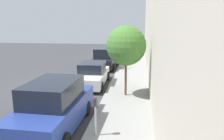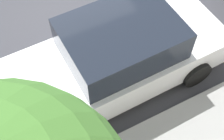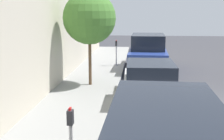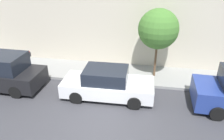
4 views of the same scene
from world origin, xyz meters
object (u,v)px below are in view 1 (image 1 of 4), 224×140
(parked_suv_nearest, at_px, (54,107))
(parking_meter_near, at_px, (95,112))
(parked_minivan_third, at_px, (106,58))
(street_tree, at_px, (126,46))
(parked_sedan_second, at_px, (92,74))
(parking_meter_far, at_px, (123,60))

(parked_suv_nearest, distance_m, parking_meter_near, 1.85)
(parked_minivan_third, bearing_deg, parking_meter_near, -82.59)
(parking_meter_near, height_order, street_tree, street_tree)
(street_tree, bearing_deg, parked_sedan_second, 136.41)
(parked_sedan_second, distance_m, parking_meter_near, 7.24)
(parking_meter_near, height_order, parking_meter_far, parking_meter_near)
(parked_minivan_third, distance_m, parking_meter_near, 13.16)
(parked_suv_nearest, distance_m, parking_meter_far, 11.65)
(parked_minivan_third, xyz_separation_m, parking_meter_far, (1.70, -0.99, 0.05))
(parked_sedan_second, distance_m, parked_minivan_third, 6.02)
(parked_sedan_second, relative_size, parked_minivan_third, 0.92)
(parked_sedan_second, height_order, parked_minivan_third, parked_minivan_third)
(parked_minivan_third, bearing_deg, street_tree, -73.52)
(parked_suv_nearest, height_order, parking_meter_near, parked_suv_nearest)
(parked_suv_nearest, bearing_deg, parked_minivan_third, 89.67)
(parked_suv_nearest, height_order, parked_sedan_second, parked_suv_nearest)
(parked_suv_nearest, xyz_separation_m, parking_meter_near, (1.77, -0.54, 0.11))
(parked_minivan_third, relative_size, street_tree, 1.27)
(parked_sedan_second, height_order, parking_meter_far, parked_sedan_second)
(parked_sedan_second, xyz_separation_m, street_tree, (2.44, -2.32, 2.23))
(parked_suv_nearest, bearing_deg, parking_meter_far, 81.27)
(street_tree, bearing_deg, parking_meter_near, -99.29)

